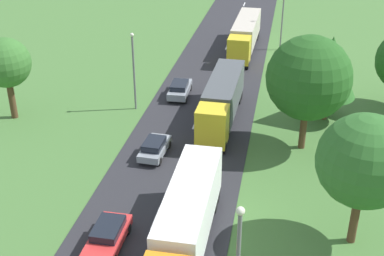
{
  "coord_description": "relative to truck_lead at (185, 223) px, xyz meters",
  "views": [
    {
      "loc": [
        7.48,
        -9.65,
        20.89
      ],
      "look_at": [
        0.44,
        27.02,
        1.55
      ],
      "focal_mm": 48.83,
      "sensor_mm": 36.0,
      "label": 1
    }
  ],
  "objects": [
    {
      "name": "road",
      "position": [
        -2.56,
        10.54,
        -2.18
      ],
      "size": [
        10.0,
        140.0,
        0.06
      ],
      "primitive_type": "cube",
      "color": "#2B2B30",
      "rests_on": "ground"
    },
    {
      "name": "lane_marking_centre",
      "position": [
        -2.56,
        6.72,
        -2.15
      ],
      "size": [
        0.16,
        122.43,
        0.01
      ],
      "color": "white",
      "rests_on": "road"
    },
    {
      "name": "truck_lead",
      "position": [
        0.0,
        0.0,
        0.0
      ],
      "size": [
        2.54,
        13.01,
        3.79
      ],
      "color": "orange",
      "rests_on": "road"
    },
    {
      "name": "truck_second",
      "position": [
        -0.35,
        17.67,
        -0.01
      ],
      "size": [
        2.65,
        12.17,
        3.71
      ],
      "color": "yellow",
      "rests_on": "road"
    },
    {
      "name": "truck_third",
      "position": [
        -0.29,
        37.32,
        -0.07
      ],
      "size": [
        2.72,
        13.35,
        3.6
      ],
      "color": "yellow",
      "rests_on": "road"
    },
    {
      "name": "car_second",
      "position": [
        -4.7,
        -0.31,
        -1.39
      ],
      "size": [
        1.89,
        4.28,
        1.44
      ],
      "color": "red",
      "rests_on": "road"
    },
    {
      "name": "car_third",
      "position": [
        -4.65,
        10.69,
        -1.42
      ],
      "size": [
        1.87,
        4.0,
        1.39
      ],
      "color": "#8C939E",
      "rests_on": "road"
    },
    {
      "name": "car_fourth",
      "position": [
        -5.14,
        22.39,
        -1.38
      ],
      "size": [
        1.97,
        4.41,
        1.46
      ],
      "color": "#8C939E",
      "rests_on": "road"
    },
    {
      "name": "lamppost_second",
      "position": [
        -8.61,
        18.88,
        1.91
      ],
      "size": [
        0.36,
        0.36,
        7.32
      ],
      "color": "slate",
      "rests_on": "ground"
    },
    {
      "name": "lamppost_third",
      "position": [
        3.96,
        38.61,
        2.29
      ],
      "size": [
        0.36,
        0.36,
        8.05
      ],
      "color": "slate",
      "rests_on": "ground"
    },
    {
      "name": "tree_oak",
      "position": [
        9.73,
        3.02,
        3.47
      ],
      "size": [
        5.54,
        5.54,
        8.47
      ],
      "color": "#513823",
      "rests_on": "ground"
    },
    {
      "name": "tree_birch",
      "position": [
        -18.86,
        15.05,
        2.98
      ],
      "size": [
        4.36,
        4.36,
        7.42
      ],
      "color": "#513823",
      "rests_on": "ground"
    },
    {
      "name": "tree_pine",
      "position": [
        6.68,
        14.32,
        3.82
      ],
      "size": [
        6.56,
        6.56,
        9.33
      ],
      "color": "#513823",
      "rests_on": "ground"
    },
    {
      "name": "tree_ash",
      "position": [
        8.63,
        20.03,
        2.77
      ],
      "size": [
        4.84,
        4.84,
        7.66
      ],
      "color": "#513823",
      "rests_on": "ground"
    }
  ]
}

